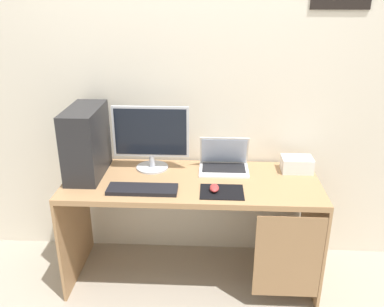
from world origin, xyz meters
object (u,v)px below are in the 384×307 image
at_px(projector, 297,164).
at_px(keyboard, 142,189).
at_px(pc_tower, 86,142).
at_px(laptop, 224,163).
at_px(monitor, 151,138).
at_px(mouse_left, 214,188).

height_order(projector, keyboard, projector).
distance_m(pc_tower, laptop, 0.91).
bearing_deg(monitor, keyboard, -91.95).
height_order(pc_tower, mouse_left, pc_tower).
height_order(pc_tower, laptop, pc_tower).
bearing_deg(laptop, projector, -0.83).
distance_m(pc_tower, projector, 1.38).
xyz_separation_m(monitor, laptop, (0.48, 0.02, -0.18)).
bearing_deg(projector, pc_tower, -175.19).
relative_size(laptop, mouse_left, 3.39).
xyz_separation_m(projector, mouse_left, (-0.54, -0.32, -0.03)).
distance_m(monitor, projector, 0.98).
bearing_deg(mouse_left, pc_tower, 165.92).
bearing_deg(projector, mouse_left, -149.60).
xyz_separation_m(pc_tower, monitor, (0.40, 0.11, -0.00)).
height_order(pc_tower, monitor, pc_tower).
xyz_separation_m(laptop, keyboard, (-0.49, -0.35, -0.03)).
distance_m(pc_tower, mouse_left, 0.87).
xyz_separation_m(monitor, projector, (0.96, 0.01, -0.17)).
bearing_deg(mouse_left, monitor, 143.35).
relative_size(pc_tower, monitor, 0.89).
height_order(monitor, laptop, monitor).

